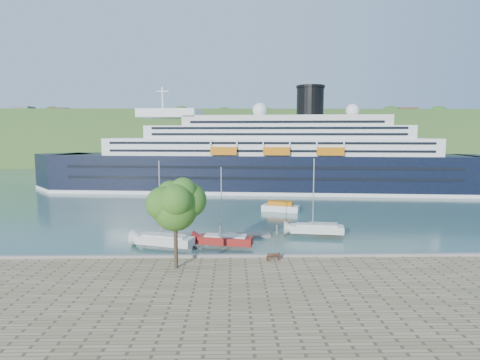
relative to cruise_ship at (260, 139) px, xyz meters
name	(u,v)px	position (x,y,z in m)	size (l,w,h in m)	color
ground	(216,266)	(-8.40, -56.29, -12.77)	(400.00, 400.00, 0.00)	#325953
far_hillside	(229,138)	(-8.40, 88.71, -0.77)	(400.00, 50.00, 24.00)	#2A5220
quay_coping	(216,256)	(-8.40, -56.49, -11.62)	(220.00, 0.50, 0.30)	slate
cruise_ship	(260,139)	(0.00, 0.00, 0.00)	(113.70, 16.56, 25.53)	black
park_bench	(273,256)	(-2.46, -57.70, -11.31)	(1.43, 0.59, 0.92)	#4D2816
promenade_tree	(175,220)	(-12.19, -59.82, -6.95)	(5.82, 5.82, 9.63)	#33641A
floating_pontoon	(206,236)	(-10.32, -44.27, -12.57)	(17.63, 2.16, 0.39)	gray
sailboat_white_near	(164,207)	(-15.00, -49.83, -7.60)	(8.00, 2.22, 10.33)	silver
sailboat_red	(225,210)	(-7.53, -49.60, -7.97)	(7.42, 2.06, 9.58)	maroon
sailboat_white_far	(317,200)	(4.92, -44.25, -7.63)	(7.95, 2.21, 10.26)	silver
tender_launch	(280,206)	(2.08, -26.02, -11.83)	(6.76, 2.31, 1.87)	#C3650B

